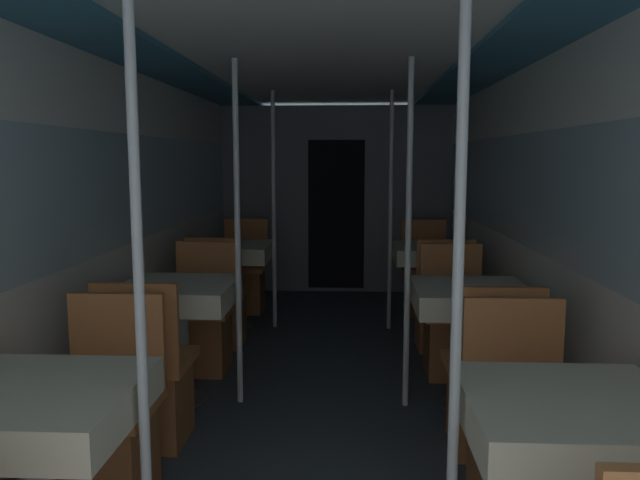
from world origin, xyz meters
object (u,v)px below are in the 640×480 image
at_px(chair_right_far_2, 424,284).
at_px(chair_left_far_0, 106,440).
at_px(chair_right_far_0, 519,450).
at_px(support_pole_right_0, 457,306).
at_px(support_pole_left_0, 140,302).
at_px(chair_left_near_1, 150,391).
at_px(dining_table_left_0, 34,419).
at_px(dining_table_left_2, 232,257).
at_px(dining_table_left_1, 178,301).
at_px(chair_right_near_2, 441,313).
at_px(chair_left_near_2, 219,311).
at_px(support_pole_right_2, 390,212).
at_px(chair_right_near_1, 489,397).
at_px(dining_table_right_2, 433,258).
at_px(support_pole_left_1, 238,236).
at_px(dining_table_right_0, 571,431).
at_px(support_pole_right_1, 408,237).
at_px(chair_left_far_2, 244,282).
at_px(chair_right_far_1, 453,334).
at_px(dining_table_right_1, 470,305).
at_px(support_pole_left_2, 274,211).
at_px(chair_left_far_1, 202,331).

bearing_deg(chair_right_far_2, chair_left_far_0, 63.03).
distance_m(chair_right_far_0, support_pole_right_0, 1.04).
xyz_separation_m(support_pole_left_0, chair_left_near_1, (-0.38, 1.18, -0.77)).
bearing_deg(dining_table_left_0, dining_table_left_2, 90.00).
relative_size(dining_table_left_1, chair_right_near_2, 0.83).
height_order(dining_table_left_2, chair_right_near_2, chair_right_near_2).
height_order(chair_left_near_2, support_pole_right_2, support_pole_right_2).
bearing_deg(chair_left_far_0, chair_right_near_1, -161.78).
relative_size(chair_right_near_2, support_pole_right_2, 0.43).
bearing_deg(chair_right_far_0, dining_table_right_2, -90.00).
relative_size(support_pole_left_1, dining_table_right_0, 2.78).
xyz_separation_m(dining_table_left_1, support_pole_right_2, (1.42, 1.77, 0.41)).
relative_size(dining_table_left_2, support_pole_right_1, 0.36).
bearing_deg(chair_left_far_2, support_pole_left_1, 99.20).
xyz_separation_m(chair_left_near_2, chair_right_near_2, (1.81, 0.00, 0.00)).
height_order(chair_right_far_1, chair_right_near_2, same).
height_order(chair_left_near_1, chair_right_far_1, same).
distance_m(dining_table_right_0, dining_table_right_1, 1.77).
relative_size(support_pole_left_2, dining_table_right_2, 2.78).
bearing_deg(support_pole_right_1, chair_right_near_1, -57.01).
height_order(support_pole_right_0, dining_table_right_2, support_pole_right_0).
distance_m(chair_left_near_1, support_pole_left_1, 1.04).
bearing_deg(support_pole_left_0, chair_left_far_1, 99.20).
xyz_separation_m(chair_left_near_1, chair_right_far_2, (1.81, 2.95, 0.00)).
distance_m(chair_left_far_1, chair_right_near_1, 2.16).
xyz_separation_m(dining_table_left_1, support_pole_right_1, (1.42, 0.00, 0.41)).
xyz_separation_m(chair_left_near_2, chair_right_far_1, (1.81, -0.59, 0.00)).
distance_m(dining_table_left_1, chair_right_near_2, 2.19).
bearing_deg(chair_left_far_1, chair_left_far_0, 90.00).
relative_size(chair_right_near_1, dining_table_right_2, 1.20).
bearing_deg(dining_table_right_2, dining_table_left_0, -116.97).
relative_size(dining_table_right_0, support_pole_right_2, 0.36).
bearing_deg(support_pole_left_0, chair_right_far_1, 58.95).
relative_size(chair_left_near_1, dining_table_left_2, 1.20).
xyz_separation_m(chair_right_near_1, dining_table_right_2, (0.00, 2.36, 0.35)).
bearing_deg(support_pole_right_0, chair_left_far_0, 157.49).
bearing_deg(chair_left_far_2, dining_table_right_1, 127.38).
height_order(chair_left_far_1, dining_table_right_1, chair_left_far_1).
relative_size(chair_left_far_2, chair_right_near_2, 1.00).
bearing_deg(chair_right_far_1, support_pole_left_1, 22.51).
distance_m(dining_table_left_2, support_pole_right_1, 2.31).
bearing_deg(chair_left_far_2, support_pole_right_1, 121.05).
height_order(chair_left_near_1, dining_table_right_2, chair_left_near_1).
distance_m(dining_table_left_0, chair_left_far_0, 0.69).
bearing_deg(support_pole_left_0, chair_left_far_2, 95.29).
bearing_deg(dining_table_right_2, dining_table_right_1, -90.00).
xyz_separation_m(chair_left_near_1, chair_left_far_2, (0.00, 2.95, 0.00)).
height_order(dining_table_right_0, dining_table_right_1, same).
distance_m(chair_left_far_0, chair_right_near_2, 2.98).
bearing_deg(chair_left_near_1, dining_table_left_2, 90.00).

